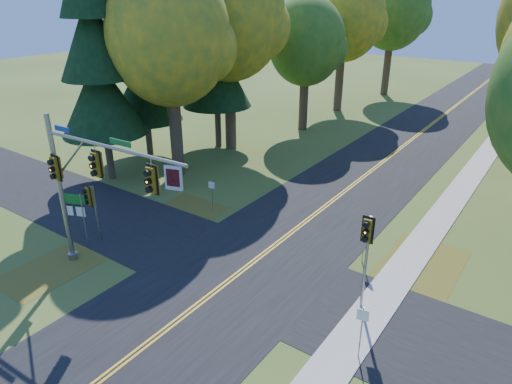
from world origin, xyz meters
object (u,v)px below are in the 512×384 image
Objects in this scene: traffic_mast at (85,179)px; info_kiosk at (174,178)px; east_signal_pole at (367,240)px; route_sign_cluster at (74,208)px.

traffic_mast is 4.78× the size of info_kiosk.
traffic_mast is 12.13m from east_signal_pole.
info_kiosk is (-15.09, 4.50, -2.46)m from east_signal_pole.
traffic_mast reaches higher than info_kiosk.
route_sign_cluster is (-3.00, 1.05, -2.67)m from traffic_mast.
traffic_mast is at bearing -160.42° from east_signal_pole.
east_signal_pole is 1.50× the size of route_sign_cluster.
east_signal_pole is 15.93m from info_kiosk.
info_kiosk is at bearing 161.31° from east_signal_pole.
traffic_mast reaches higher than east_signal_pole.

